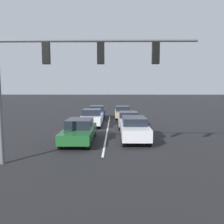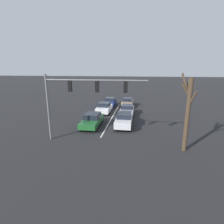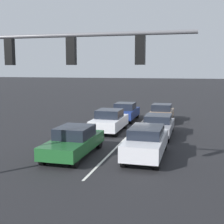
{
  "view_description": "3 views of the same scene",
  "coord_description": "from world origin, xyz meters",
  "px_view_note": "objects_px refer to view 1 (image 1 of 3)",
  "views": [
    {
      "loc": [
        -0.63,
        21.31,
        3.49
      ],
      "look_at": [
        -0.44,
        6.61,
        1.95
      ],
      "focal_mm": 35.0,
      "sensor_mm": 36.0,
      "label": 1
    },
    {
      "loc": [
        -3.56,
        25.98,
        6.61
      ],
      "look_at": [
        -0.81,
        8.36,
        2.12
      ],
      "focal_mm": 28.0,
      "sensor_mm": 36.0,
      "label": 2
    },
    {
      "loc": [
        -4.21,
        21.74,
        4.48
      ],
      "look_at": [
        0.13,
        5.41,
        2.11
      ],
      "focal_mm": 50.0,
      "sensor_mm": 36.0,
      "label": 3
    }
  ],
  "objects_px": {
    "car_darkgreen_midlane_front": "(79,130)",
    "car_tan_leftlane_third": "(123,112)",
    "car_silver_leftlane_front": "(134,128)",
    "car_navy_midlane_third": "(97,112)",
    "traffic_signal_gantry": "(63,67)",
    "car_white_midlane_second": "(92,118)",
    "car_gray_leftlane_second": "(129,119)"
  },
  "relations": [
    {
      "from": "car_darkgreen_midlane_front",
      "to": "car_silver_leftlane_front",
      "type": "xyz_separation_m",
      "value": [
        -3.66,
        -0.52,
        0.07
      ]
    },
    {
      "from": "car_tan_leftlane_third",
      "to": "car_silver_leftlane_front",
      "type": "bearing_deg",
      "value": 92.03
    },
    {
      "from": "car_silver_leftlane_front",
      "to": "car_white_midlane_second",
      "type": "bearing_deg",
      "value": -58.79
    },
    {
      "from": "car_darkgreen_midlane_front",
      "to": "car_tan_leftlane_third",
      "type": "relative_size",
      "value": 1.08
    },
    {
      "from": "car_silver_leftlane_front",
      "to": "traffic_signal_gantry",
      "type": "distance_m",
      "value": 7.08
    },
    {
      "from": "car_darkgreen_midlane_front",
      "to": "traffic_signal_gantry",
      "type": "relative_size",
      "value": 0.53
    },
    {
      "from": "car_darkgreen_midlane_front",
      "to": "car_gray_leftlane_second",
      "type": "bearing_deg",
      "value": -121.45
    },
    {
      "from": "car_white_midlane_second",
      "to": "car_gray_leftlane_second",
      "type": "bearing_deg",
      "value": 174.01
    },
    {
      "from": "car_navy_midlane_third",
      "to": "traffic_signal_gantry",
      "type": "height_order",
      "value": "traffic_signal_gantry"
    },
    {
      "from": "car_darkgreen_midlane_front",
      "to": "car_tan_leftlane_third",
      "type": "distance_m",
      "value": 12.13
    },
    {
      "from": "car_darkgreen_midlane_front",
      "to": "car_tan_leftlane_third",
      "type": "bearing_deg",
      "value": -105.64
    },
    {
      "from": "car_tan_leftlane_third",
      "to": "traffic_signal_gantry",
      "type": "xyz_separation_m",
      "value": [
        3.24,
        16.0,
        3.77
      ]
    },
    {
      "from": "car_darkgreen_midlane_front",
      "to": "traffic_signal_gantry",
      "type": "distance_m",
      "value": 5.71
    },
    {
      "from": "car_silver_leftlane_front",
      "to": "car_navy_midlane_third",
      "type": "xyz_separation_m",
      "value": [
        3.45,
        -10.78,
        -0.05
      ]
    },
    {
      "from": "car_darkgreen_midlane_front",
      "to": "car_silver_leftlane_front",
      "type": "height_order",
      "value": "car_silver_leftlane_front"
    },
    {
      "from": "car_gray_leftlane_second",
      "to": "traffic_signal_gantry",
      "type": "xyz_separation_m",
      "value": [
        3.6,
        10.25,
        3.77
      ]
    },
    {
      "from": "car_silver_leftlane_front",
      "to": "car_white_midlane_second",
      "type": "height_order",
      "value": "car_white_midlane_second"
    },
    {
      "from": "car_white_midlane_second",
      "to": "traffic_signal_gantry",
      "type": "height_order",
      "value": "traffic_signal_gantry"
    },
    {
      "from": "car_tan_leftlane_third",
      "to": "car_white_midlane_second",
      "type": "bearing_deg",
      "value": 60.16
    },
    {
      "from": "car_silver_leftlane_front",
      "to": "car_white_midlane_second",
      "type": "xyz_separation_m",
      "value": [
        3.49,
        -5.76,
        -0.03
      ]
    },
    {
      "from": "car_darkgreen_midlane_front",
      "to": "car_white_midlane_second",
      "type": "distance_m",
      "value": 6.29
    },
    {
      "from": "car_silver_leftlane_front",
      "to": "car_tan_leftlane_third",
      "type": "relative_size",
      "value": 1.04
    },
    {
      "from": "car_navy_midlane_third",
      "to": "traffic_signal_gantry",
      "type": "relative_size",
      "value": 0.46
    },
    {
      "from": "car_darkgreen_midlane_front",
      "to": "car_navy_midlane_third",
      "type": "relative_size",
      "value": 1.16
    },
    {
      "from": "car_darkgreen_midlane_front",
      "to": "car_silver_leftlane_front",
      "type": "bearing_deg",
      "value": -171.85
    },
    {
      "from": "car_silver_leftlane_front",
      "to": "traffic_signal_gantry",
      "type": "xyz_separation_m",
      "value": [
        3.64,
        4.85,
        3.66
      ]
    },
    {
      "from": "traffic_signal_gantry",
      "to": "car_tan_leftlane_third",
      "type": "bearing_deg",
      "value": -101.46
    },
    {
      "from": "car_darkgreen_midlane_front",
      "to": "car_white_midlane_second",
      "type": "height_order",
      "value": "car_white_midlane_second"
    },
    {
      "from": "car_navy_midlane_third",
      "to": "traffic_signal_gantry",
      "type": "xyz_separation_m",
      "value": [
        0.19,
        15.63,
        3.71
      ]
    },
    {
      "from": "car_darkgreen_midlane_front",
      "to": "car_navy_midlane_third",
      "type": "height_order",
      "value": "car_navy_midlane_third"
    },
    {
      "from": "car_tan_leftlane_third",
      "to": "car_gray_leftlane_second",
      "type": "bearing_deg",
      "value": 93.52
    },
    {
      "from": "car_silver_leftlane_front",
      "to": "car_tan_leftlane_third",
      "type": "xyz_separation_m",
      "value": [
        0.4,
        -11.15,
        -0.11
      ]
    }
  ]
}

